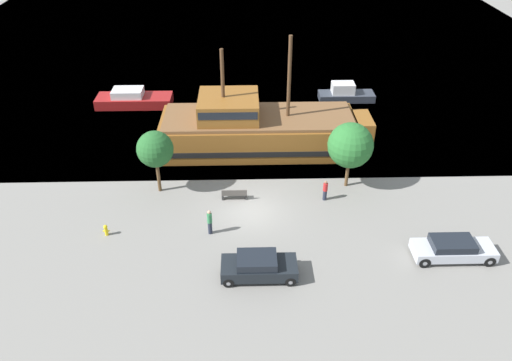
# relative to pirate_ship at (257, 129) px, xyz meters

# --- Properties ---
(ground_plane) EXTENTS (160.00, 160.00, 0.00)m
(ground_plane) POSITION_rel_pirate_ship_xyz_m (-0.61, -8.92, -1.70)
(ground_plane) COLOR gray
(water_surface) EXTENTS (80.00, 80.00, 0.00)m
(water_surface) POSITION_rel_pirate_ship_xyz_m (-0.61, 35.08, -1.70)
(water_surface) COLOR #33566B
(water_surface) RESTS_ON ground
(pirate_ship) EXTENTS (16.97, 5.74, 9.29)m
(pirate_ship) POSITION_rel_pirate_ship_xyz_m (0.00, 0.00, 0.00)
(pirate_ship) COLOR brown
(pirate_ship) RESTS_ON water_surface
(moored_boat_dockside) EXTENTS (7.15, 2.53, 1.66)m
(moored_boat_dockside) POSITION_rel_pirate_ship_xyz_m (-11.66, 8.64, -1.07)
(moored_boat_dockside) COLOR maroon
(moored_boat_dockside) RESTS_ON water_surface
(moored_boat_outer) EXTENTS (5.40, 1.93, 1.75)m
(moored_boat_outer) POSITION_rel_pirate_ship_xyz_m (8.98, 9.42, -1.06)
(moored_boat_outer) COLOR #2D333D
(moored_boat_outer) RESTS_ON water_surface
(parked_car_curb_front) EXTENTS (4.79, 1.79, 1.32)m
(parked_car_curb_front) POSITION_rel_pirate_ship_xyz_m (11.26, -13.87, -1.03)
(parked_car_curb_front) COLOR #B7BCC6
(parked_car_curb_front) RESTS_ON ground_plane
(parked_car_curb_mid) EXTENTS (4.31, 1.89, 1.43)m
(parked_car_curb_mid) POSITION_rel_pirate_ship_xyz_m (-0.31, -15.12, -0.99)
(parked_car_curb_mid) COLOR black
(parked_car_curb_mid) RESTS_ON ground_plane
(fire_hydrant) EXTENTS (0.42, 0.25, 0.76)m
(fire_hydrant) POSITION_rel_pirate_ship_xyz_m (-9.84, -11.17, -1.29)
(fire_hydrant) COLOR yellow
(fire_hydrant) RESTS_ON ground_plane
(bench_promenade_east) EXTENTS (1.76, 0.45, 0.85)m
(bench_promenade_east) POSITION_rel_pirate_ship_xyz_m (-1.76, -7.46, -1.26)
(bench_promenade_east) COLOR #4C4742
(bench_promenade_east) RESTS_ON ground_plane
(pedestrian_walking_near) EXTENTS (0.32, 0.32, 1.77)m
(pedestrian_walking_near) POSITION_rel_pirate_ship_xyz_m (-3.26, -11.16, -0.80)
(pedestrian_walking_near) COLOR #232838
(pedestrian_walking_near) RESTS_ON ground_plane
(pedestrian_walking_far) EXTENTS (0.32, 0.32, 1.54)m
(pedestrian_walking_far) POSITION_rel_pirate_ship_xyz_m (4.54, -7.64, -0.93)
(pedestrian_walking_far) COLOR #232838
(pedestrian_walking_far) RESTS_ON ground_plane
(tree_row_east) EXTENTS (2.53, 2.53, 4.68)m
(tree_row_east) POSITION_rel_pirate_ship_xyz_m (-7.13, -6.21, 1.69)
(tree_row_east) COLOR brown
(tree_row_east) RESTS_ON ground_plane
(tree_row_mideast) EXTENTS (3.20, 3.20, 4.94)m
(tree_row_mideast) POSITION_rel_pirate_ship_xyz_m (6.36, -5.88, 1.63)
(tree_row_mideast) COLOR brown
(tree_row_mideast) RESTS_ON ground_plane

